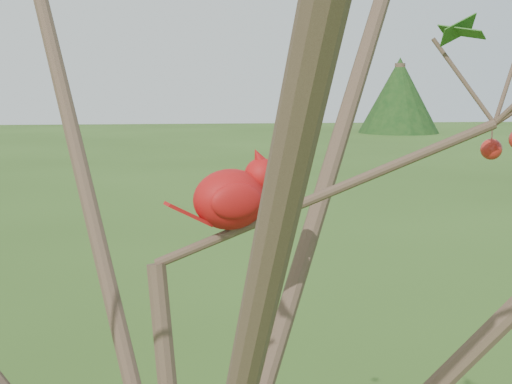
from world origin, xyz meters
TOP-DOWN VIEW (x-y plane):
  - crabapple_tree at (0.03, -0.02)m, footprint 2.35×2.05m
  - cardinal at (0.09, 0.09)m, footprint 0.22×0.14m
  - distant_trees at (-2.53, 24.91)m, footprint 41.18×15.49m

SIDE VIEW (x-z plane):
  - distant_trees at x=-2.53m, z-range -0.17..3.31m
  - cardinal at x=0.09m, z-range 1.99..2.15m
  - crabapple_tree at x=0.03m, z-range 0.65..3.60m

